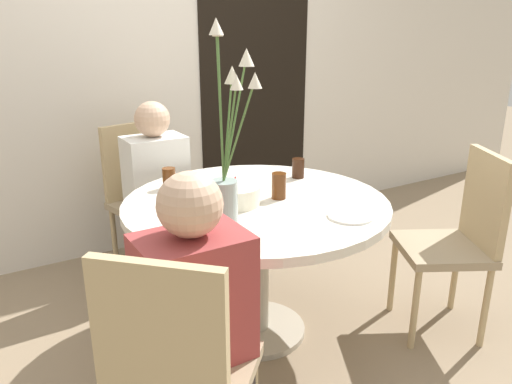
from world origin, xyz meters
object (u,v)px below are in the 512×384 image
at_px(person_boy, 157,199).
at_px(side_plate, 351,216).
at_px(chair_left_flank, 177,369).
at_px(chair_near_front, 143,190).
at_px(drink_glass_0, 298,168).
at_px(birthday_cake, 235,195).
at_px(person_woman, 196,342).
at_px(flower_vase, 227,167).
at_px(drink_glass_2, 198,195).
at_px(drink_glass_3, 169,178).
at_px(chair_far_back, 460,233).
at_px(drink_glass_1, 279,186).

bearing_deg(person_boy, side_plate, -70.77).
relative_size(chair_left_flank, person_boy, 0.85).
bearing_deg(chair_near_front, drink_glass_0, -64.98).
height_order(birthday_cake, person_woman, person_woman).
xyz_separation_m(flower_vase, person_woman, (-0.29, -0.30, -0.47)).
xyz_separation_m(drink_glass_2, person_boy, (0.08, 0.76, -0.26)).
distance_m(side_plate, drink_glass_2, 0.67).
bearing_deg(drink_glass_0, person_boy, 132.78).
relative_size(chair_near_front, person_boy, 0.85).
bearing_deg(drink_glass_2, drink_glass_3, 90.69).
height_order(chair_near_front, birthday_cake, chair_near_front).
bearing_deg(person_boy, person_woman, -105.84).
relative_size(drink_glass_0, drink_glass_3, 0.99).
xyz_separation_m(chair_far_back, side_plate, (-0.64, 0.08, 0.19)).
distance_m(birthday_cake, drink_glass_0, 0.53).
distance_m(person_boy, person_woman, 1.45).
xyz_separation_m(drink_glass_1, drink_glass_2, (-0.38, 0.08, -0.00)).
distance_m(chair_far_back, drink_glass_3, 1.45).
relative_size(drink_glass_0, drink_glass_2, 0.87).
bearing_deg(drink_glass_1, side_plate, -70.81).
bearing_deg(person_woman, chair_left_flank, -134.84).
distance_m(side_plate, drink_glass_1, 0.39).
height_order(chair_left_flank, drink_glass_3, chair_left_flank).
bearing_deg(chair_far_back, chair_near_front, -114.10).
bearing_deg(drink_glass_3, person_woman, -107.85).
distance_m(drink_glass_1, drink_glass_3, 0.56).
bearing_deg(side_plate, drink_glass_0, 75.66).
distance_m(chair_far_back, birthday_cake, 1.11).
xyz_separation_m(chair_near_front, birthday_cake, (0.12, -0.96, 0.23)).
bearing_deg(chair_near_front, birthday_cake, -96.20).
bearing_deg(chair_left_flank, chair_far_back, -126.91).
bearing_deg(flower_vase, person_woman, -133.48).
xyz_separation_m(birthday_cake, drink_glass_0, (0.49, 0.19, 0.01)).
bearing_deg(person_woman, chair_near_front, 76.93).
height_order(chair_far_back, drink_glass_2, chair_far_back).
relative_size(side_plate, drink_glass_2, 1.65).
bearing_deg(chair_left_flank, side_plate, -116.69).
xyz_separation_m(drink_glass_2, drink_glass_3, (-0.00, 0.33, -0.01)).
bearing_deg(chair_left_flank, chair_near_front, -61.01).
distance_m(side_plate, drink_glass_0, 0.61).
relative_size(chair_near_front, drink_glass_2, 7.77).
xyz_separation_m(birthday_cake, drink_glass_3, (-0.17, 0.38, 0.01)).
height_order(birthday_cake, flower_vase, flower_vase).
xyz_separation_m(side_plate, drink_glass_1, (-0.13, 0.36, 0.06)).
bearing_deg(chair_near_front, person_boy, -90.00).
relative_size(flower_vase, drink_glass_3, 7.67).
bearing_deg(person_boy, drink_glass_3, -101.22).
xyz_separation_m(chair_near_front, drink_glass_0, (0.61, -0.77, 0.24)).
relative_size(birthday_cake, person_boy, 0.21).
bearing_deg(birthday_cake, chair_far_back, -25.99).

